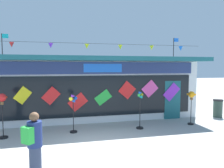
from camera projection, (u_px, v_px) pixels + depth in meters
The scene contains 8 objects.
ground_plane at pixel (104, 152), 6.87m from camera, with size 80.00×80.00×0.00m, color #ADAAA5.
kite_shop_building at pixel (96, 86), 12.32m from camera, with size 10.73×5.20×4.53m.
wind_spinner_far_left at pixel (2, 104), 8.08m from camera, with size 0.33×0.33×1.73m.
wind_spinner_left at pixel (73, 109), 8.80m from camera, with size 0.35×0.30×1.61m.
wind_spinner_center_left at pixel (140, 108), 9.37m from camera, with size 0.32×0.32×1.67m.
wind_spinner_center_right at pixel (191, 99), 10.05m from camera, with size 0.30×0.30×1.59m.
person_mid_plaza at pixel (34, 146), 4.99m from camera, with size 0.45×0.46×1.68m.
trash_bin at pixel (218, 108), 11.63m from camera, with size 0.52×0.52×0.97m.
Camera 1 is at (-1.28, -6.56, 2.72)m, focal length 34.25 mm.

